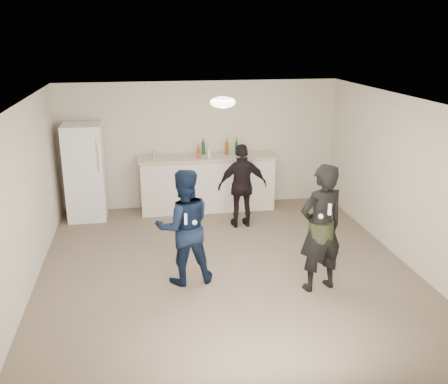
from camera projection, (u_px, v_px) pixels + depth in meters
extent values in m
plane|color=#6B5B4C|center=(226.00, 269.00, 7.50)|extent=(6.00, 6.00, 0.00)
plane|color=silver|center=(227.00, 101.00, 6.73)|extent=(6.00, 6.00, 0.00)
plane|color=beige|center=(200.00, 145.00, 9.93)|extent=(6.00, 0.00, 6.00)
plane|color=beige|center=(287.00, 293.00, 4.30)|extent=(6.00, 0.00, 6.00)
plane|color=beige|center=(24.00, 200.00, 6.67)|extent=(0.00, 6.00, 6.00)
plane|color=beige|center=(405.00, 180.00, 7.56)|extent=(0.00, 6.00, 6.00)
cube|color=white|center=(207.00, 184.00, 9.86)|extent=(2.60, 0.56, 1.05)
cube|color=#C8B19B|center=(207.00, 157.00, 9.69)|extent=(2.68, 0.64, 0.04)
cube|color=white|center=(85.00, 172.00, 9.30)|extent=(0.70, 0.70, 1.80)
cylinder|color=silver|center=(97.00, 155.00, 8.88)|extent=(0.02, 0.02, 0.60)
ellipsoid|color=white|center=(223.00, 102.00, 7.03)|extent=(0.36, 0.36, 0.16)
cylinder|color=silver|center=(154.00, 154.00, 9.48)|extent=(0.08, 0.08, 0.17)
imported|color=#102345|center=(184.00, 227.00, 6.89)|extent=(0.86, 0.70, 1.65)
imported|color=black|center=(321.00, 228.00, 6.67)|extent=(0.73, 0.57, 1.78)
cylinder|color=#2A3A1A|center=(321.00, 231.00, 6.68)|extent=(0.34, 0.34, 0.28)
imported|color=black|center=(242.00, 186.00, 8.93)|extent=(0.91, 0.41, 1.53)
cube|color=white|center=(186.00, 219.00, 6.56)|extent=(0.04, 0.04, 0.15)
sphere|color=white|center=(194.00, 222.00, 6.63)|extent=(0.07, 0.07, 0.07)
cube|color=white|center=(330.00, 209.00, 6.32)|extent=(0.04, 0.04, 0.15)
sphere|color=white|center=(321.00, 216.00, 6.37)|extent=(0.07, 0.07, 0.07)
cylinder|color=#164D2B|center=(203.00, 148.00, 9.80)|extent=(0.07, 0.07, 0.23)
cylinder|color=#984F16|center=(198.00, 153.00, 9.52)|extent=(0.08, 0.08, 0.19)
cylinder|color=#134522|center=(236.00, 148.00, 9.78)|extent=(0.06, 0.06, 0.25)
cylinder|color=brown|center=(227.00, 149.00, 9.77)|extent=(0.07, 0.07, 0.24)
cylinder|color=silver|center=(209.00, 154.00, 9.51)|extent=(0.07, 0.07, 0.17)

